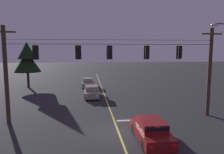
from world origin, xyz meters
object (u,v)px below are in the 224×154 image
object	(u,v)px
traffic_light_leftmost	(35,52)
car_waiting_near_lane	(151,131)
car_oncoming_lead	(92,92)
traffic_light_left_inner	(78,52)
traffic_light_right_inner	(147,52)
traffic_light_rightmost	(180,52)
tree_verge_far	(27,59)
traffic_light_centre	(110,52)
car_oncoming_trailing	(88,83)

from	to	relation	value
traffic_light_leftmost	car_waiting_near_lane	world-z (taller)	traffic_light_leftmost
car_waiting_near_lane	car_oncoming_lead	world-z (taller)	same
traffic_light_left_inner	traffic_light_right_inner	distance (m)	5.65
traffic_light_leftmost	traffic_light_rightmost	bearing A→B (deg)	0.00
traffic_light_right_inner	tree_verge_far	distance (m)	21.82
traffic_light_centre	car_oncoming_lead	bearing A→B (deg)	98.92
traffic_light_right_inner	car_waiting_near_lane	world-z (taller)	traffic_light_right_inner
car_oncoming_lead	tree_verge_far	size ratio (longest dim) A/B	0.63
traffic_light_right_inner	car_waiting_near_lane	bearing A→B (deg)	-101.98
car_waiting_near_lane	tree_verge_far	size ratio (longest dim) A/B	0.61
traffic_light_left_inner	car_oncoming_lead	world-z (taller)	traffic_light_left_inner
traffic_light_right_inner	traffic_light_rightmost	bearing A→B (deg)	0.00
traffic_light_rightmost	car_oncoming_trailing	xyz separation A→B (m)	(-7.75, 16.08, -4.92)
traffic_light_leftmost	car_oncoming_trailing	distance (m)	17.29
car_waiting_near_lane	car_oncoming_trailing	xyz separation A→B (m)	(-3.96, 20.66, -0.00)
car_waiting_near_lane	car_oncoming_trailing	bearing A→B (deg)	100.86
tree_verge_far	traffic_light_leftmost	bearing A→B (deg)	-72.60
traffic_light_centre	tree_verge_far	bearing A→B (deg)	123.68
car_oncoming_trailing	tree_verge_far	xyz separation A→B (m)	(-9.23, 0.48, 3.87)
traffic_light_left_inner	tree_verge_far	distance (m)	18.65
traffic_light_right_inner	traffic_light_rightmost	size ratio (longest dim) A/B	1.00
traffic_light_left_inner	car_waiting_near_lane	bearing A→B (deg)	-44.37
traffic_light_centre	traffic_light_right_inner	world-z (taller)	same
tree_verge_far	car_oncoming_lead	bearing A→B (deg)	-39.34
traffic_light_right_inner	traffic_light_rightmost	xyz separation A→B (m)	(2.82, 0.00, 0.00)
car_oncoming_trailing	tree_verge_far	world-z (taller)	tree_verge_far
traffic_light_left_inner	car_waiting_near_lane	distance (m)	8.19
traffic_light_left_inner	traffic_light_centre	distance (m)	2.53
traffic_light_leftmost	car_oncoming_lead	size ratio (longest dim) A/B	0.28
traffic_light_centre	traffic_light_rightmost	xyz separation A→B (m)	(5.95, 0.00, 0.00)
traffic_light_right_inner	car_oncoming_lead	size ratio (longest dim) A/B	0.28
traffic_light_leftmost	tree_verge_far	size ratio (longest dim) A/B	0.17
car_oncoming_trailing	tree_verge_far	distance (m)	10.02
traffic_light_left_inner	car_oncoming_lead	bearing A→B (deg)	82.26
traffic_light_centre	traffic_light_left_inner	bearing A→B (deg)	180.00
car_waiting_near_lane	tree_verge_far	bearing A→B (deg)	121.97
traffic_light_rightmost	traffic_light_left_inner	bearing A→B (deg)	180.00
car_oncoming_lead	car_waiting_near_lane	bearing A→B (deg)	-75.11
car_waiting_near_lane	car_oncoming_lead	bearing A→B (deg)	104.89
traffic_light_right_inner	car_waiting_near_lane	distance (m)	6.79
traffic_light_left_inner	traffic_light_rightmost	distance (m)	8.47
car_oncoming_trailing	car_waiting_near_lane	bearing A→B (deg)	-79.14
traffic_light_leftmost	tree_verge_far	xyz separation A→B (m)	(-5.19, 16.56, -1.06)
traffic_light_leftmost	traffic_light_right_inner	xyz separation A→B (m)	(8.98, 0.00, 0.00)
car_waiting_near_lane	traffic_light_right_inner	bearing A→B (deg)	78.02
traffic_light_centre	traffic_light_rightmost	size ratio (longest dim) A/B	1.00
traffic_light_left_inner	tree_verge_far	xyz separation A→B (m)	(-8.51, 16.56, -1.06)
traffic_light_centre	car_oncoming_lead	world-z (taller)	traffic_light_centre
traffic_light_left_inner	traffic_light_centre	bearing A→B (deg)	0.00
traffic_light_right_inner	tree_verge_far	size ratio (longest dim) A/B	0.17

